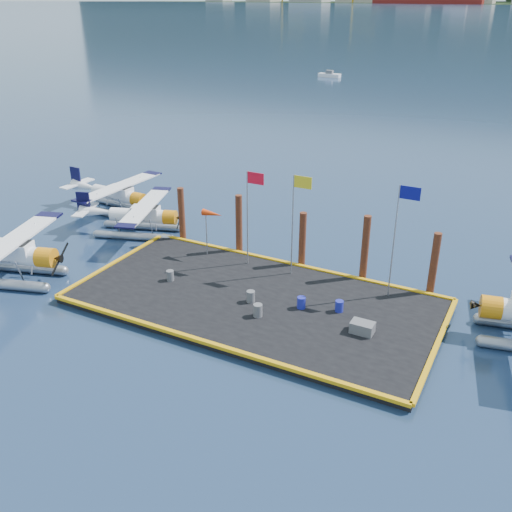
# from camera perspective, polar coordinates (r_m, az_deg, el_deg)

# --- Properties ---
(ground) EXTENTS (4000.00, 4000.00, 0.00)m
(ground) POSITION_cam_1_polar(r_m,az_deg,el_deg) (32.13, -0.12, -4.89)
(ground) COLOR navy
(ground) RESTS_ON ground
(dock) EXTENTS (20.00, 10.00, 0.40)m
(dock) POSITION_cam_1_polar(r_m,az_deg,el_deg) (32.03, -0.12, -4.58)
(dock) COLOR black
(dock) RESTS_ON ground
(dock_bumpers) EXTENTS (20.25, 10.25, 0.18)m
(dock_bumpers) POSITION_cam_1_polar(r_m,az_deg,el_deg) (31.89, -0.12, -4.12)
(dock_bumpers) COLOR #DA9B0C
(dock_bumpers) RESTS_ON dock
(seaplane_a) EXTENTS (9.17, 9.81, 3.51)m
(seaplane_a) POSITION_cam_1_polar(r_m,az_deg,el_deg) (37.20, -23.52, -0.11)
(seaplane_a) COLOR gray
(seaplane_a) RESTS_ON ground
(seaplane_b) EXTENTS (7.88, 8.40, 3.02)m
(seaplane_b) POSITION_cam_1_polar(r_m,az_deg,el_deg) (41.58, -11.38, 3.78)
(seaplane_b) COLOR gray
(seaplane_b) RESTS_ON ground
(seaplane_c) EXTENTS (7.92, 8.72, 3.10)m
(seaplane_c) POSITION_cam_1_polar(r_m,az_deg,el_deg) (46.24, -13.70, 5.78)
(seaplane_c) COLOR gray
(seaplane_c) RESTS_ON ground
(drum_0) EXTENTS (0.44, 0.44, 0.62)m
(drum_0) POSITION_cam_1_polar(r_m,az_deg,el_deg) (34.12, -8.58, -1.94)
(drum_0) COLOR #56565B
(drum_0) RESTS_ON dock
(drum_1) EXTENTS (0.46, 0.46, 0.65)m
(drum_1) POSITION_cam_1_polar(r_m,az_deg,el_deg) (31.45, -0.53, -4.07)
(drum_1) COLOR #56565B
(drum_1) RESTS_ON dock
(drum_2) EXTENTS (0.46, 0.46, 0.65)m
(drum_2) POSITION_cam_1_polar(r_m,az_deg,el_deg) (30.96, 4.55, -4.67)
(drum_2) COLOR #1B2096
(drum_2) RESTS_ON dock
(drum_3) EXTENTS (0.49, 0.49, 0.69)m
(drum_3) POSITION_cam_1_polar(r_m,az_deg,el_deg) (30.11, 0.18, -5.45)
(drum_3) COLOR #56565B
(drum_3) RESTS_ON dock
(drum_4) EXTENTS (0.44, 0.44, 0.63)m
(drum_4) POSITION_cam_1_polar(r_m,az_deg,el_deg) (30.88, 8.32, -4.98)
(drum_4) COLOR #1B2096
(drum_4) RESTS_ON dock
(crate) EXTENTS (1.16, 0.77, 0.58)m
(crate) POSITION_cam_1_polar(r_m,az_deg,el_deg) (29.27, 10.59, -7.04)
(crate) COLOR #56565B
(crate) RESTS_ON dock
(flagpole_red) EXTENTS (1.14, 0.08, 6.00)m
(flagpole_red) POSITION_cam_1_polar(r_m,az_deg,el_deg) (34.32, -0.57, 5.21)
(flagpole_red) COLOR #97979F
(flagpole_red) RESTS_ON dock
(flagpole_yellow) EXTENTS (1.14, 0.08, 6.20)m
(flagpole_yellow) POSITION_cam_1_polar(r_m,az_deg,el_deg) (33.05, 4.03, 4.58)
(flagpole_yellow) COLOR #97979F
(flagpole_yellow) RESTS_ON dock
(flagpole_blue) EXTENTS (1.14, 0.08, 6.50)m
(flagpole_blue) POSITION_cam_1_polar(r_m,az_deg,el_deg) (31.26, 14.14, 2.97)
(flagpole_blue) COLOR #97979F
(flagpole_blue) RESTS_ON dock
(windsock) EXTENTS (1.40, 0.44, 3.12)m
(windsock) POSITION_cam_1_polar(r_m,az_deg,el_deg) (36.01, -4.41, 4.13)
(windsock) COLOR #97979F
(windsock) RESTS_ON dock
(piling_0) EXTENTS (0.44, 0.44, 4.00)m
(piling_0) POSITION_cam_1_polar(r_m,az_deg,el_deg) (39.51, -7.43, 4.00)
(piling_0) COLOR #421E12
(piling_0) RESTS_ON ground
(piling_1) EXTENTS (0.44, 0.44, 4.20)m
(piling_1) POSITION_cam_1_polar(r_m,az_deg,el_deg) (37.21, -1.71, 3.03)
(piling_1) COLOR #421E12
(piling_1) RESTS_ON ground
(piling_2) EXTENTS (0.44, 0.44, 3.80)m
(piling_2) POSITION_cam_1_polar(r_m,az_deg,el_deg) (35.47, 4.65, 1.47)
(piling_2) COLOR #421E12
(piling_2) RESTS_ON ground
(piling_3) EXTENTS (0.44, 0.44, 4.30)m
(piling_3) POSITION_cam_1_polar(r_m,az_deg,el_deg) (34.16, 10.83, 0.59)
(piling_3) COLOR #421E12
(piling_3) RESTS_ON ground
(piling_4) EXTENTS (0.44, 0.44, 4.00)m
(piling_4) POSITION_cam_1_polar(r_m,az_deg,el_deg) (33.46, 17.33, -0.97)
(piling_4) COLOR #421E12
(piling_4) RESTS_ON ground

